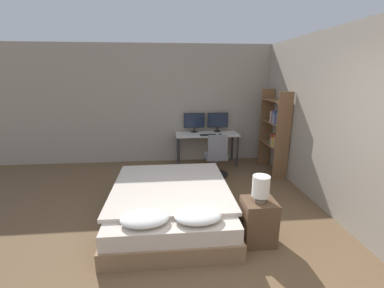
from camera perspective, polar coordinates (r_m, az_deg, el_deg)
name	(u,v)px	position (r m, az deg, el deg)	size (l,w,h in m)	color
ground_plane	(220,288)	(2.93, 6.23, -29.28)	(20.00, 20.00, 0.00)	brown
wall_back	(188,105)	(6.07, -0.88, 8.72)	(12.00, 0.06, 2.70)	#9E9384
wall_side_right	(331,123)	(4.33, 28.53, 4.14)	(0.06, 12.00, 2.70)	#9E9384
bed	(171,203)	(3.83, -4.68, -12.99)	(1.67, 2.09, 0.55)	#846647
nightstand	(258,221)	(3.43, 14.49, -16.30)	(0.40, 0.37, 0.56)	brown
bedside_lamp	(261,187)	(3.21, 15.05, -9.11)	(0.21, 0.21, 0.32)	gray
desk	(207,138)	(5.90, 3.34, 1.43)	(1.43, 0.57, 0.73)	beige
monitor_left	(194,121)	(5.97, 0.49, 5.07)	(0.48, 0.16, 0.44)	black
monitor_right	(218,121)	(6.05, 5.73, 5.13)	(0.48, 0.16, 0.44)	black
keyboard	(208,135)	(5.70, 3.63, 2.02)	(0.36, 0.13, 0.02)	black
computer_mouse	(220,134)	(5.74, 6.28, 2.16)	(0.07, 0.05, 0.04)	black
office_chair	(216,160)	(5.27, 5.34, -3.55)	(0.52, 0.52, 0.91)	black
bookshelf	(276,128)	(5.56, 18.20, 3.36)	(0.29, 0.90, 1.73)	brown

